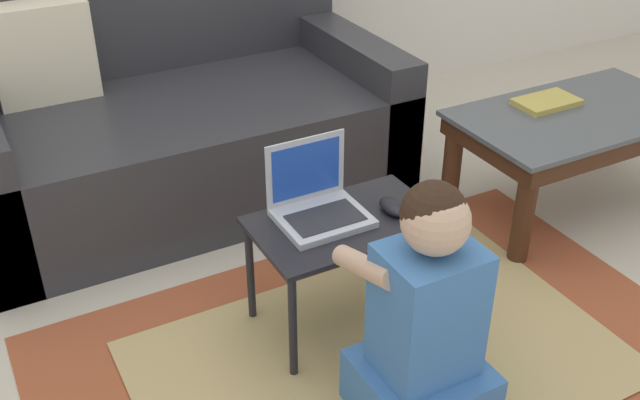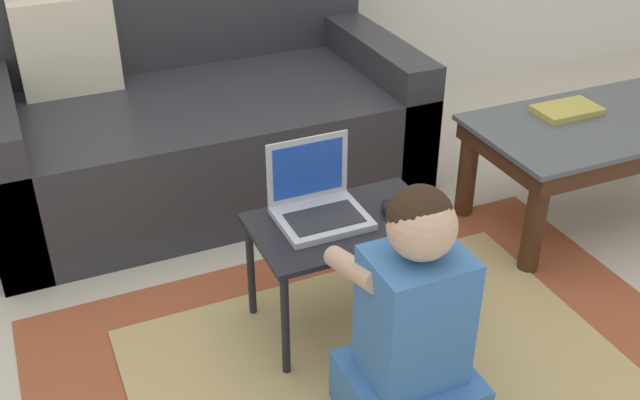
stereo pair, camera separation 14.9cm
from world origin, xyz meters
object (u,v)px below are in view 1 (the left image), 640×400
book_on_table (547,102)px  person_seated (425,325)px  computer_mouse (393,207)px  coffee_table (575,129)px  laptop_desk (345,235)px  laptop (318,206)px  couch (174,116)px

book_on_table → person_seated: bearing=-145.5°
computer_mouse → book_on_table: bearing=19.6°
coffee_table → person_seated: (-1.11, -0.62, -0.03)m
laptop_desk → laptop: size_ratio=2.14×
book_on_table → coffee_table: bearing=-58.4°
couch → person_seated: couch is taller
book_on_table → laptop: bearing=-167.7°
coffee_table → person_seated: 1.27m
laptop → book_on_table: bearing=12.3°
coffee_table → laptop_desk: bearing=-170.1°
laptop_desk → computer_mouse: computer_mouse is taller
couch → laptop_desk: (0.16, -1.08, 0.02)m
coffee_table → book_on_table: size_ratio=3.85×
coffee_table → computer_mouse: size_ratio=8.28×
person_seated → book_on_table: (1.05, 0.72, 0.11)m
coffee_table → laptop: bearing=-173.3°
couch → laptop: couch is taller
coffee_table → computer_mouse: (-0.95, -0.21, 0.05)m
person_seated → laptop: bearing=94.9°
couch → person_seated: size_ratio=2.29×
coffee_table → book_on_table: bearing=121.6°
person_seated → computer_mouse: bearing=67.9°
coffee_table → person_seated: size_ratio=1.28×
couch → coffee_table: bearing=-35.3°
laptop → person_seated: size_ratio=0.36×
laptop → person_seated: (0.04, -0.48, -0.10)m
laptop → book_on_table: laptop is taller
laptop → couch: bearing=95.4°
laptop_desk → computer_mouse: bearing=-9.2°
coffee_table → computer_mouse: bearing=-167.3°
coffee_table → laptop: (-1.15, -0.14, 0.07)m
couch → laptop: (0.10, -1.02, 0.11)m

